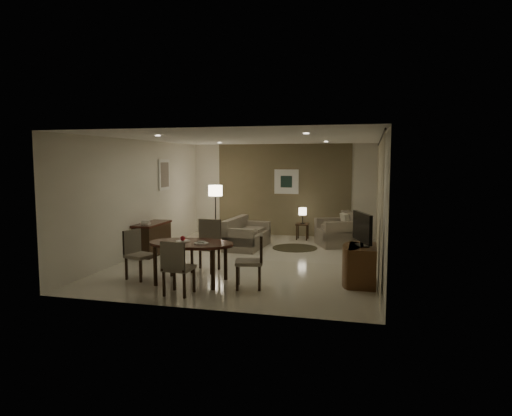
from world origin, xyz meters
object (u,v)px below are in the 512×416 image
(chair_far, at_px, (206,246))
(sofa, at_px, (247,233))
(chair_near, at_px, (179,267))
(dining_table, at_px, (191,263))
(console_desk, at_px, (152,239))
(tv_cabinet, at_px, (362,265))
(side_table, at_px, (302,232))
(floor_lamp, at_px, (216,212))
(chair_right, at_px, (249,261))
(armchair, at_px, (337,229))
(chair_left, at_px, (140,255))

(chair_far, xyz_separation_m, sofa, (0.15, 2.63, -0.14))
(chair_near, bearing_deg, dining_table, -80.46)
(console_desk, height_order, tv_cabinet, console_desk)
(chair_near, height_order, side_table, chair_near)
(chair_near, bearing_deg, tv_cabinet, -151.99)
(dining_table, distance_m, chair_near, 0.74)
(dining_table, bearing_deg, sofa, 88.33)
(sofa, xyz_separation_m, floor_lamp, (-1.18, 0.94, 0.39))
(console_desk, height_order, chair_right, chair_right)
(console_desk, distance_m, dining_table, 2.83)
(console_desk, distance_m, tv_cabinet, 5.11)
(chair_right, xyz_separation_m, floor_lamp, (-2.18, 4.51, 0.29))
(chair_right, relative_size, floor_lamp, 0.62)
(chair_far, relative_size, floor_lamp, 0.67)
(chair_right, bearing_deg, console_desk, -140.01)
(chair_right, bearing_deg, armchair, 151.26)
(chair_far, distance_m, floor_lamp, 3.73)
(chair_left, relative_size, side_table, 2.04)
(armchair, relative_size, side_table, 2.20)
(chair_far, xyz_separation_m, chair_left, (-0.98, -0.85, -0.06))
(chair_near, height_order, floor_lamp, floor_lamp)
(chair_right, bearing_deg, side_table, 164.50)
(tv_cabinet, relative_size, sofa, 0.56)
(sofa, xyz_separation_m, side_table, (1.20, 1.53, -0.15))
(chair_near, xyz_separation_m, chair_right, (1.02, 0.66, 0.01))
(tv_cabinet, height_order, sofa, sofa)
(dining_table, relative_size, chair_near, 1.72)
(console_desk, height_order, sofa, sofa)
(sofa, bearing_deg, armchair, -66.88)
(dining_table, relative_size, side_table, 3.52)
(chair_left, bearing_deg, chair_right, -75.24)
(dining_table, height_order, chair_far, chair_far)
(chair_right, xyz_separation_m, sofa, (-1.00, 3.57, -0.10))
(dining_table, bearing_deg, console_desk, 131.10)
(sofa, bearing_deg, chair_near, -177.30)
(dining_table, height_order, floor_lamp, floor_lamp)
(chair_far, relative_size, sofa, 0.64)
(tv_cabinet, relative_size, chair_right, 0.95)
(console_desk, xyz_separation_m, chair_far, (1.82, -1.27, 0.14))
(tv_cabinet, bearing_deg, chair_near, -155.12)
(chair_near, height_order, armchair, chair_near)
(console_desk, height_order, chair_near, chair_near)
(chair_left, distance_m, chair_right, 2.13)
(console_desk, distance_m, side_table, 4.29)
(chair_right, height_order, side_table, chair_right)
(console_desk, relative_size, side_table, 2.67)
(dining_table, height_order, chair_near, chair_near)
(console_desk, relative_size, dining_table, 0.76)
(console_desk, height_order, chair_left, chair_left)
(armchair, height_order, side_table, armchair)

